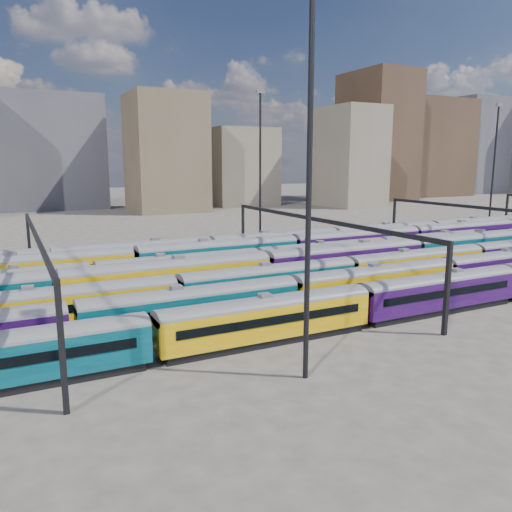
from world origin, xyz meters
name	(u,v)px	position (x,y,z in m)	size (l,w,h in m)	color
ground	(238,294)	(0.00, 0.00, 0.00)	(500.00, 500.00, 0.00)	#413C37
rake_0	(439,288)	(14.52, -15.00, 2.41)	(130.61, 2.73, 4.58)	black
rake_1	(375,280)	(10.83, -10.00, 2.51)	(96.93, 2.84, 4.77)	black
rake_2	(349,270)	(11.29, -5.00, 2.55)	(118.38, 2.89, 4.86)	black
rake_3	(346,257)	(14.54, 0.00, 2.86)	(154.78, 3.23, 5.45)	black
rake_4	(181,267)	(-4.86, 5.00, 2.51)	(97.14, 2.85, 4.78)	black
rake_5	(293,246)	(12.96, 10.00, 2.84)	(131.50, 3.21, 5.41)	black
rake_6	(135,254)	(-7.78, 15.00, 2.68)	(145.29, 3.03, 5.11)	black
gantry_1	(37,247)	(-20.00, 0.00, 6.79)	(0.35, 40.35, 8.03)	black
gantry_2	(315,228)	(10.00, 0.00, 6.79)	(0.35, 40.35, 8.03)	black
gantry_3	(491,216)	(40.00, 0.00, 6.79)	(0.35, 40.35, 8.03)	black
mast_2	(309,168)	(-5.00, -22.00, 13.97)	(1.40, 0.50, 25.60)	black
mast_3	(260,165)	(15.00, 24.00, 13.97)	(1.40, 0.50, 25.60)	black
mast_5	(494,164)	(65.00, 20.00, 13.97)	(1.40, 0.50, 25.60)	black
skyline	(372,145)	(104.75, 105.73, 20.83)	(399.22, 60.48, 50.03)	#665B4C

